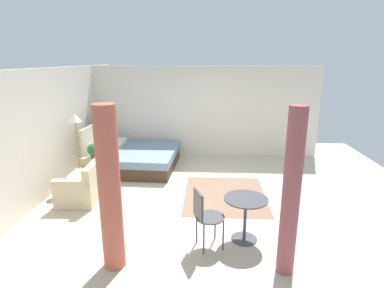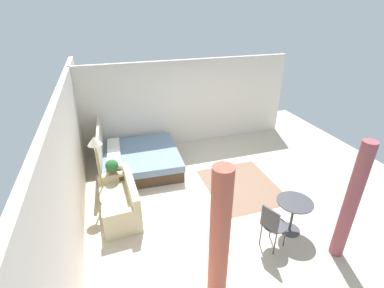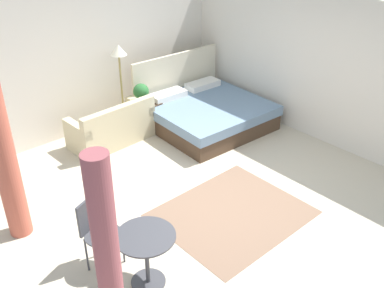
% 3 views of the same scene
% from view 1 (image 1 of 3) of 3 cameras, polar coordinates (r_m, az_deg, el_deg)
% --- Properties ---
extents(ground_plane, '(8.42, 9.40, 0.02)m').
position_cam_1_polar(ground_plane, '(6.66, 1.86, -8.97)').
color(ground_plane, beige).
extents(wall_back, '(8.42, 0.12, 2.56)m').
position_cam_1_polar(wall_back, '(7.06, -24.98, 2.04)').
color(wall_back, silver).
rests_on(wall_back, ground).
extents(wall_right, '(0.12, 6.40, 2.56)m').
position_cam_1_polar(wall_right, '(8.90, 2.29, 5.93)').
color(wall_right, silver).
rests_on(wall_right, ground).
extents(area_rug, '(1.96, 1.66, 0.01)m').
position_cam_1_polar(area_rug, '(6.57, 6.02, -9.28)').
color(area_rug, '#7F604C').
rests_on(area_rug, ground).
extents(bed, '(2.12, 2.09, 1.20)m').
position_cam_1_polar(bed, '(8.18, -10.55, -2.41)').
color(bed, '#473323').
rests_on(bed, ground).
extents(couch, '(1.50, 0.77, 0.78)m').
position_cam_1_polar(couch, '(6.83, -18.71, -6.58)').
color(couch, beige).
rests_on(couch, ground).
extents(nightstand, '(0.44, 0.37, 0.51)m').
position_cam_1_polar(nightstand, '(7.56, -16.76, -4.47)').
color(nightstand, '#473323').
rests_on(nightstand, ground).
extents(potted_plant, '(0.29, 0.29, 0.40)m').
position_cam_1_polar(potted_plant, '(7.34, -17.56, -1.14)').
color(potted_plant, brown).
rests_on(potted_plant, nightstand).
extents(floor_lamp, '(0.29, 0.29, 1.63)m').
position_cam_1_polar(floor_lamp, '(7.07, -20.60, 3.16)').
color(floor_lamp, '#99844C').
rests_on(floor_lamp, ground).
extents(balcony_table, '(0.67, 0.67, 0.70)m').
position_cam_1_polar(balcony_table, '(4.91, 9.78, -12.03)').
color(balcony_table, '#3F3F44').
rests_on(balcony_table, ground).
extents(cafe_chair_near_window, '(0.56, 0.56, 0.92)m').
position_cam_1_polar(cafe_chair_near_window, '(4.63, 2.29, -12.62)').
color(cafe_chair_near_window, '#3F3F44').
rests_on(cafe_chair_near_window, ground).
extents(curtain_left, '(0.23, 0.23, 2.22)m').
position_cam_1_polar(curtain_left, '(4.10, 17.75, -8.73)').
color(curtain_left, '#994C51').
rests_on(curtain_left, ground).
extents(curtain_right, '(0.29, 0.29, 2.22)m').
position_cam_1_polar(curtain_right, '(4.15, -14.88, -8.18)').
color(curtain_right, '#C15B47').
rests_on(curtain_right, ground).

